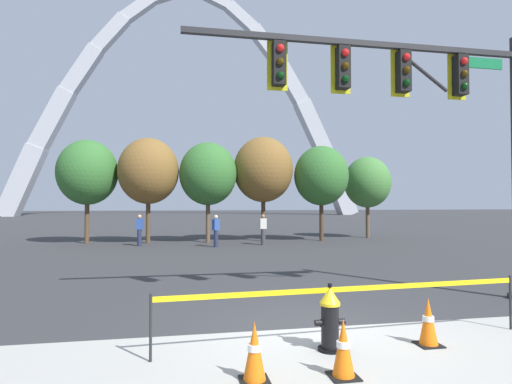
{
  "coord_description": "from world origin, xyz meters",
  "views": [
    {
      "loc": [
        -2.29,
        -7.0,
        2.17
      ],
      "look_at": [
        -0.02,
        5.0,
        2.5
      ],
      "focal_mm": 29.38,
      "sensor_mm": 36.0,
      "label": 1
    }
  ],
  "objects_px": {
    "fire_hydrant": "(330,319)",
    "pedestrian_standing_center": "(263,229)",
    "traffic_cone_by_hydrant": "(428,322)",
    "monument_arch": "(190,112)",
    "pedestrian_walking_left": "(216,231)",
    "pedestrian_walking_right": "(139,230)",
    "traffic_signal_gantry": "(421,102)",
    "traffic_cone_curb_edge": "(343,349)",
    "traffic_cone_mid_sidewalk": "(254,352)"
  },
  "relations": [
    {
      "from": "traffic_cone_mid_sidewalk",
      "to": "pedestrian_standing_center",
      "type": "distance_m",
      "value": 16.66
    },
    {
      "from": "traffic_cone_by_hydrant",
      "to": "traffic_cone_curb_edge",
      "type": "bearing_deg",
      "value": -153.63
    },
    {
      "from": "traffic_cone_curb_edge",
      "to": "pedestrian_walking_right",
      "type": "distance_m",
      "value": 17.49
    },
    {
      "from": "fire_hydrant",
      "to": "pedestrian_walking_left",
      "type": "distance_m",
      "value": 14.84
    },
    {
      "from": "monument_arch",
      "to": "traffic_cone_curb_edge",
      "type": "bearing_deg",
      "value": -90.2
    },
    {
      "from": "traffic_cone_by_hydrant",
      "to": "monument_arch",
      "type": "bearing_deg",
      "value": 91.23
    },
    {
      "from": "traffic_cone_mid_sidewalk",
      "to": "traffic_cone_curb_edge",
      "type": "xyz_separation_m",
      "value": [
        1.11,
        -0.09,
        0.0
      ]
    },
    {
      "from": "traffic_signal_gantry",
      "to": "pedestrian_walking_right",
      "type": "height_order",
      "value": "traffic_signal_gantry"
    },
    {
      "from": "traffic_cone_curb_edge",
      "to": "pedestrian_walking_right",
      "type": "bearing_deg",
      "value": 102.93
    },
    {
      "from": "traffic_cone_curb_edge",
      "to": "pedestrian_walking_left",
      "type": "relative_size",
      "value": 0.46
    },
    {
      "from": "pedestrian_walking_left",
      "to": "pedestrian_standing_center",
      "type": "xyz_separation_m",
      "value": [
        2.51,
        0.6,
        0.0
      ]
    },
    {
      "from": "traffic_cone_curb_edge",
      "to": "traffic_signal_gantry",
      "type": "distance_m",
      "value": 6.16
    },
    {
      "from": "traffic_signal_gantry",
      "to": "fire_hydrant",
      "type": "bearing_deg",
      "value": -141.67
    },
    {
      "from": "monument_arch",
      "to": "traffic_cone_mid_sidewalk",
      "type": "bearing_deg",
      "value": -91.11
    },
    {
      "from": "traffic_signal_gantry",
      "to": "pedestrian_standing_center",
      "type": "relative_size",
      "value": 4.92
    },
    {
      "from": "pedestrian_walking_right",
      "to": "pedestrian_standing_center",
      "type": "bearing_deg",
      "value": -6.12
    },
    {
      "from": "pedestrian_walking_left",
      "to": "pedestrian_standing_center",
      "type": "distance_m",
      "value": 2.58
    },
    {
      "from": "traffic_cone_by_hydrant",
      "to": "pedestrian_standing_center",
      "type": "bearing_deg",
      "value": 87.66
    },
    {
      "from": "traffic_signal_gantry",
      "to": "pedestrian_walking_left",
      "type": "bearing_deg",
      "value": 105.16
    },
    {
      "from": "fire_hydrant",
      "to": "pedestrian_standing_center",
      "type": "relative_size",
      "value": 0.62
    },
    {
      "from": "traffic_signal_gantry",
      "to": "pedestrian_walking_right",
      "type": "bearing_deg",
      "value": 117.51
    },
    {
      "from": "traffic_cone_mid_sidewalk",
      "to": "pedestrian_standing_center",
      "type": "bearing_deg",
      "value": 77.95
    },
    {
      "from": "fire_hydrant",
      "to": "traffic_cone_by_hydrant",
      "type": "relative_size",
      "value": 1.36
    },
    {
      "from": "traffic_cone_curb_edge",
      "to": "pedestrian_standing_center",
      "type": "distance_m",
      "value": 16.55
    },
    {
      "from": "pedestrian_standing_center",
      "to": "traffic_cone_curb_edge",
      "type": "bearing_deg",
      "value": -98.22
    },
    {
      "from": "fire_hydrant",
      "to": "pedestrian_standing_center",
      "type": "bearing_deg",
      "value": 81.93
    },
    {
      "from": "pedestrian_walking_left",
      "to": "pedestrian_walking_right",
      "type": "distance_m",
      "value": 3.98
    },
    {
      "from": "pedestrian_walking_right",
      "to": "traffic_cone_by_hydrant",
      "type": "bearing_deg",
      "value": -70.78
    },
    {
      "from": "traffic_signal_gantry",
      "to": "pedestrian_walking_left",
      "type": "distance_m",
      "value": 13.36
    },
    {
      "from": "traffic_cone_by_hydrant",
      "to": "traffic_signal_gantry",
      "type": "xyz_separation_m",
      "value": [
        1.49,
        2.48,
        4.05
      ]
    },
    {
      "from": "traffic_signal_gantry",
      "to": "monument_arch",
      "type": "bearing_deg",
      "value": 92.56
    },
    {
      "from": "traffic_cone_curb_edge",
      "to": "traffic_signal_gantry",
      "type": "relative_size",
      "value": 0.09
    },
    {
      "from": "fire_hydrant",
      "to": "monument_arch",
      "type": "height_order",
      "value": "monument_arch"
    },
    {
      "from": "fire_hydrant",
      "to": "pedestrian_walking_right",
      "type": "xyz_separation_m",
      "value": [
        -4.09,
        16.11,
        0.35
      ]
    },
    {
      "from": "pedestrian_walking_left",
      "to": "pedestrian_standing_center",
      "type": "relative_size",
      "value": 1.0
    },
    {
      "from": "traffic_cone_by_hydrant",
      "to": "pedestrian_walking_left",
      "type": "distance_m",
      "value": 15.03
    },
    {
      "from": "fire_hydrant",
      "to": "monument_arch",
      "type": "xyz_separation_m",
      "value": [
        0.07,
        69.0,
        18.01
      ]
    },
    {
      "from": "pedestrian_standing_center",
      "to": "traffic_cone_by_hydrant",
      "type": "bearing_deg",
      "value": -92.34
    },
    {
      "from": "traffic_cone_mid_sidewalk",
      "to": "traffic_cone_by_hydrant",
      "type": "bearing_deg",
      "value": 15.16
    },
    {
      "from": "traffic_cone_by_hydrant",
      "to": "pedestrian_standing_center",
      "type": "height_order",
      "value": "pedestrian_standing_center"
    },
    {
      "from": "traffic_cone_mid_sidewalk",
      "to": "monument_arch",
      "type": "relative_size",
      "value": 0.01
    },
    {
      "from": "monument_arch",
      "to": "fire_hydrant",
      "type": "bearing_deg",
      "value": -90.06
    },
    {
      "from": "traffic_cone_curb_edge",
      "to": "pedestrian_walking_left",
      "type": "bearing_deg",
      "value": 90.52
    },
    {
      "from": "pedestrian_walking_left",
      "to": "pedestrian_walking_right",
      "type": "relative_size",
      "value": 1.0
    },
    {
      "from": "traffic_cone_curb_edge",
      "to": "pedestrian_walking_left",
      "type": "distance_m",
      "value": 15.77
    },
    {
      "from": "traffic_cone_by_hydrant",
      "to": "fire_hydrant",
      "type": "bearing_deg",
      "value": 177.3
    },
    {
      "from": "traffic_signal_gantry",
      "to": "monument_arch",
      "type": "height_order",
      "value": "monument_arch"
    },
    {
      "from": "pedestrian_standing_center",
      "to": "pedestrian_walking_right",
      "type": "bearing_deg",
      "value": 173.88
    },
    {
      "from": "traffic_cone_mid_sidewalk",
      "to": "monument_arch",
      "type": "bearing_deg",
      "value": 88.89
    },
    {
      "from": "fire_hydrant",
      "to": "pedestrian_standing_center",
      "type": "distance_m",
      "value": 15.6
    }
  ]
}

